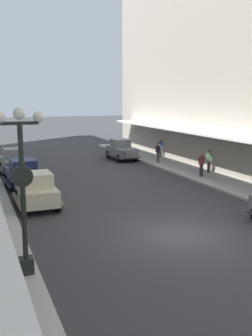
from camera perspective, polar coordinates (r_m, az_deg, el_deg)
ground_plane at (r=16.82m, az=7.61°, el=-9.44°), size 200.00×200.00×0.00m
parked_car_1 at (r=25.48m, az=-14.52°, el=-0.73°), size 2.31×4.32×1.84m
parked_car_2 at (r=35.95m, az=-0.67°, el=2.70°), size 2.14×4.26×1.84m
parked_car_4 at (r=21.00m, az=-12.68°, el=-2.95°), size 2.15×4.27×1.84m
parked_car_5 at (r=30.60m, az=-15.68°, el=1.01°), size 2.22×4.29×1.84m
lamp_post_with_clock at (r=12.47m, az=-14.58°, el=-2.36°), size 1.42×0.44×5.16m
pedestrian_0 at (r=36.81m, az=5.00°, el=2.91°), size 0.36×0.24×1.64m
pedestrian_1 at (r=33.50m, az=4.61°, el=2.24°), size 0.36×0.28×1.67m
pedestrian_3 at (r=29.53m, az=11.79°, el=0.98°), size 0.36×0.28×1.67m
pedestrian_5 at (r=28.03m, az=10.73°, el=0.49°), size 0.36×0.24×1.64m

